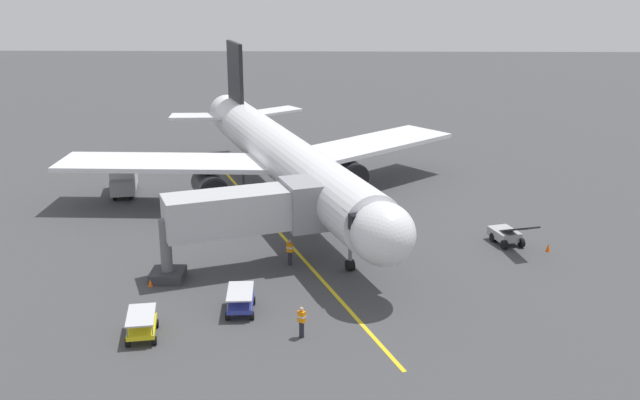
# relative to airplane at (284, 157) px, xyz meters

# --- Properties ---
(ground_plane) EXTENTS (220.00, 220.00, 0.00)m
(ground_plane) POSITION_rel_airplane_xyz_m (-1.15, -1.39, -4.00)
(ground_plane) COLOR #424244
(apron_lead_in_line) EXTENTS (14.72, 37.37, 0.01)m
(apron_lead_in_line) POSITION_rel_airplane_xyz_m (-0.10, 6.26, -4.00)
(apron_lead_in_line) COLOR yellow
(apron_lead_in_line) RESTS_ON ground
(airplane) EXTENTS (32.44, 38.74, 11.50)m
(airplane) POSITION_rel_airplane_xyz_m (0.00, 0.00, 0.00)
(airplane) COLOR white
(airplane) RESTS_ON ground
(jet_bridge) EXTENTS (11.27, 6.47, 5.40)m
(jet_bridge) POSITION_rel_airplane_xyz_m (0.91, 12.46, -0.24)
(jet_bridge) COLOR #B7B7BC
(jet_bridge) RESTS_ON ground
(ground_crew_marshaller) EXTENTS (0.47, 0.43, 1.71)m
(ground_crew_marshaller) POSITION_rel_airplane_xyz_m (-2.33, 21.60, -3.12)
(ground_crew_marshaller) COLOR #23232D
(ground_crew_marshaller) RESTS_ON ground
(ground_crew_wing_walker) EXTENTS (0.46, 0.38, 1.71)m
(ground_crew_wing_walker) POSITION_rel_airplane_xyz_m (-1.16, 12.01, -3.12)
(ground_crew_wing_walker) COLOR #23232D
(ground_crew_wing_walker) RESTS_ON ground
(baggage_cart_near_nose) EXTENTS (1.94, 2.81, 1.27)m
(baggage_cart_near_nose) POSITION_rel_airplane_xyz_m (5.91, 21.69, -3.35)
(baggage_cart_near_nose) COLOR yellow
(baggage_cart_near_nose) RESTS_ON ground
(box_truck_portside) EXTENTS (2.82, 4.89, 2.62)m
(box_truck_portside) POSITION_rel_airplane_xyz_m (13.70, -3.12, -2.62)
(box_truck_portside) COLOR #9E9EA3
(box_truck_portside) RESTS_ON ground
(belt_loader_starboard_side) EXTENTS (2.55, 4.72, 2.32)m
(belt_loader_starboard_side) POSITION_rel_airplane_xyz_m (-15.86, 8.02, -3.29)
(belt_loader_starboard_side) COLOR #9E9EA3
(belt_loader_starboard_side) RESTS_ON ground
(baggage_cart_rear_apron) EXTENTS (1.71, 2.69, 1.27)m
(baggage_cart_rear_apron) POSITION_rel_airplane_xyz_m (1.17, 18.75, -3.35)
(baggage_cart_rear_apron) COLOR #2D3899
(baggage_cart_rear_apron) RESTS_ON ground
(safety_cone_nose_left) EXTENTS (0.32, 0.32, 0.55)m
(safety_cone_nose_left) POSITION_rel_airplane_xyz_m (-18.37, 9.35, -3.73)
(safety_cone_nose_left) COLOR #F2590F
(safety_cone_nose_left) RESTS_ON ground
(safety_cone_nose_right) EXTENTS (0.32, 0.32, 0.55)m
(safety_cone_nose_right) POSITION_rel_airplane_xyz_m (-16.70, 6.39, -3.73)
(safety_cone_nose_right) COLOR #F2590F
(safety_cone_nose_right) RESTS_ON ground
(safety_cone_wing_port) EXTENTS (0.32, 0.32, 0.55)m
(safety_cone_wing_port) POSITION_rel_airplane_xyz_m (7.00, 15.46, -3.73)
(safety_cone_wing_port) COLOR #F2590F
(safety_cone_wing_port) RESTS_ON ground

